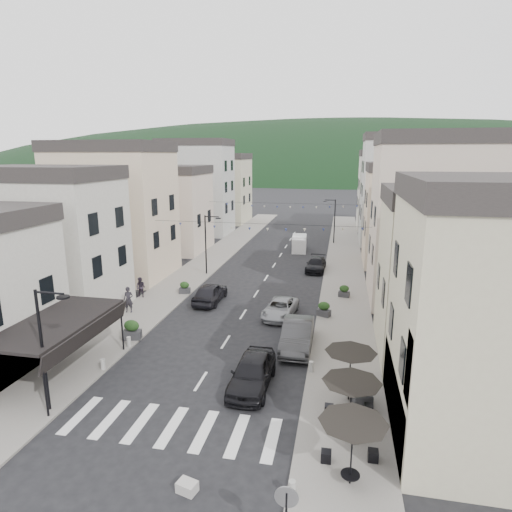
% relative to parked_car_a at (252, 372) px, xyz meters
% --- Properties ---
extents(ground, '(700.00, 700.00, 0.00)m').
position_rel_parked_car_a_xyz_m(ground, '(-2.80, -6.00, -0.83)').
color(ground, black).
rests_on(ground, ground).
extents(sidewalk_left, '(4.00, 76.00, 0.12)m').
position_rel_parked_car_a_xyz_m(sidewalk_left, '(-10.30, 26.00, -0.77)').
color(sidewalk_left, slate).
rests_on(sidewalk_left, ground).
extents(sidewalk_right, '(4.00, 76.00, 0.12)m').
position_rel_parked_car_a_xyz_m(sidewalk_right, '(4.70, 26.00, -0.77)').
color(sidewalk_right, slate).
rests_on(sidewalk_right, ground).
extents(hill_backdrop, '(640.00, 360.00, 70.00)m').
position_rel_parked_car_a_xyz_m(hill_backdrop, '(-2.80, 294.00, -0.83)').
color(hill_backdrop, black).
rests_on(hill_backdrop, ground).
extents(boutique_awning, '(3.77, 7.50, 3.28)m').
position_rel_parked_car_a_xyz_m(boutique_awning, '(-10.05, -1.00, 2.28)').
color(boutique_awning, black).
rests_on(boutique_awning, ground).
extents(buildings_row_left, '(10.20, 54.16, 14.00)m').
position_rel_parked_car_a_xyz_m(buildings_row_left, '(-17.30, 31.75, 5.29)').
color(buildings_row_left, '#B0ACA2').
rests_on(buildings_row_left, ground).
extents(buildings_row_right, '(10.20, 54.16, 14.50)m').
position_rel_parked_car_a_xyz_m(buildings_row_right, '(11.70, 30.59, 5.49)').
color(buildings_row_right, '#B4AA8F').
rests_on(buildings_row_right, ground).
extents(cafe_terrace, '(2.50, 8.10, 2.53)m').
position_rel_parked_car_a_xyz_m(cafe_terrace, '(4.90, -3.20, 1.52)').
color(cafe_terrace, black).
rests_on(cafe_terrace, ground).
extents(streetlamp_left_near, '(1.70, 0.56, 6.00)m').
position_rel_parked_car_a_xyz_m(streetlamp_left_near, '(-8.62, -4.00, 2.87)').
color(streetlamp_left_near, black).
rests_on(streetlamp_left_near, ground).
extents(streetlamp_left_far, '(1.70, 0.56, 6.00)m').
position_rel_parked_car_a_xyz_m(streetlamp_left_far, '(-8.62, 20.00, 2.87)').
color(streetlamp_left_far, black).
rests_on(streetlamp_left_far, ground).
extents(streetlamp_right_far, '(1.70, 0.56, 6.00)m').
position_rel_parked_car_a_xyz_m(streetlamp_right_far, '(3.02, 38.00, 2.87)').
color(streetlamp_right_far, black).
rests_on(streetlamp_right_far, ground).
extents(traffic_sign, '(0.70, 0.07, 2.70)m').
position_rel_parked_car_a_xyz_m(traffic_sign, '(3.00, -9.50, 1.09)').
color(traffic_sign, black).
rests_on(traffic_sign, ground).
extents(bollards, '(11.66, 10.26, 0.60)m').
position_rel_parked_car_a_xyz_m(bollards, '(-2.80, -0.50, -0.41)').
color(bollards, gray).
rests_on(bollards, ground).
extents(bunting_near, '(19.00, 0.28, 0.62)m').
position_rel_parked_car_a_xyz_m(bunting_near, '(-2.80, 16.00, 4.82)').
color(bunting_near, black).
rests_on(bunting_near, ground).
extents(bunting_far, '(19.00, 0.28, 0.62)m').
position_rel_parked_car_a_xyz_m(bunting_far, '(-2.80, 32.00, 4.82)').
color(bunting_far, black).
rests_on(bunting_far, ground).
extents(parked_car_a, '(2.02, 4.91, 1.66)m').
position_rel_parked_car_a_xyz_m(parked_car_a, '(0.00, 0.00, 0.00)').
color(parked_car_a, black).
rests_on(parked_car_a, ground).
extents(parked_car_b, '(1.86, 5.20, 1.71)m').
position_rel_parked_car_a_xyz_m(parked_car_b, '(1.80, 5.09, 0.02)').
color(parked_car_b, '#323234').
rests_on(parked_car_b, ground).
extents(parked_car_c, '(2.56, 4.72, 1.26)m').
position_rel_parked_car_a_xyz_m(parked_car_c, '(0.00, 10.17, -0.20)').
color(parked_car_c, gray).
rests_on(parked_car_c, ground).
extents(parked_car_d, '(2.09, 4.68, 1.33)m').
position_rel_parked_car_a_xyz_m(parked_car_d, '(1.80, 23.66, -0.17)').
color(parked_car_d, black).
rests_on(parked_car_d, ground).
extents(parked_car_e, '(1.97, 4.77, 1.62)m').
position_rel_parked_car_a_xyz_m(parked_car_e, '(-6.06, 12.18, -0.02)').
color(parked_car_e, black).
rests_on(parked_car_e, ground).
extents(delivery_van, '(2.00, 4.41, 2.06)m').
position_rel_parked_car_a_xyz_m(delivery_van, '(-0.85, 32.78, 0.18)').
color(delivery_van, silver).
rests_on(delivery_van, ground).
extents(pedestrian_a, '(0.79, 0.59, 1.97)m').
position_rel_parked_car_a_xyz_m(pedestrian_a, '(-11.33, 8.48, 0.28)').
color(pedestrian_a, black).
rests_on(pedestrian_a, sidewalk_left).
extents(pedestrian_b, '(0.89, 0.72, 1.72)m').
position_rel_parked_car_a_xyz_m(pedestrian_b, '(-12.00, 11.86, 0.15)').
color(pedestrian_b, '#251E28').
rests_on(pedestrian_b, sidewalk_left).
extents(concrete_block_c, '(0.81, 0.67, 0.40)m').
position_rel_parked_car_a_xyz_m(concrete_block_c, '(-0.82, -7.42, -0.63)').
color(concrete_block_c, '#A29E99').
rests_on(concrete_block_c, ground).
extents(planter_la, '(1.26, 0.87, 1.29)m').
position_rel_parked_car_a_xyz_m(planter_la, '(-8.80, 4.03, -0.09)').
color(planter_la, '#2E2E30').
rests_on(planter_la, sidewalk_left).
extents(planter_lb, '(1.00, 0.65, 1.04)m').
position_rel_parked_car_a_xyz_m(planter_lb, '(-8.80, 13.59, -0.21)').
color(planter_lb, '#2E2E31').
rests_on(planter_lb, sidewalk_left).
extents(planter_ra, '(1.02, 0.77, 1.01)m').
position_rel_parked_car_a_xyz_m(planter_ra, '(5.55, -0.65, -0.22)').
color(planter_ra, '#2C2C2F').
rests_on(planter_ra, sidewalk_right).
extents(planter_rb, '(1.12, 0.89, 1.10)m').
position_rel_parked_car_a_xyz_m(planter_rb, '(3.20, 10.56, -0.18)').
color(planter_rb, '#313133').
rests_on(planter_rb, sidewalk_right).
extents(planter_rc, '(0.99, 0.68, 1.01)m').
position_rel_parked_car_a_xyz_m(planter_rc, '(4.67, 15.34, -0.22)').
color(planter_rc, '#2C2C2E').
rests_on(planter_rc, sidewalk_right).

